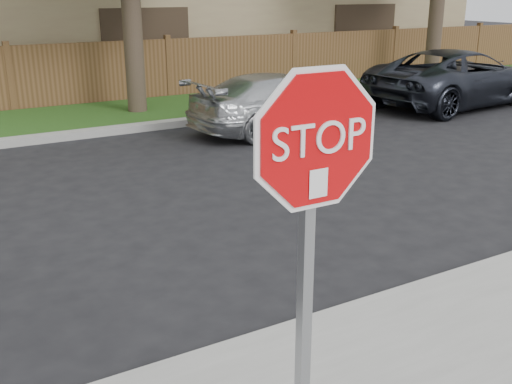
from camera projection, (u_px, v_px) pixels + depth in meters
ground at (242, 345)px, 5.05m from camera, size 90.00×90.00×0.00m
far_curb at (42, 138)px, 11.70m from camera, size 70.00×0.30×0.15m
grass_strip at (27, 124)px, 13.06m from camera, size 70.00×3.00×0.12m
fence at (10, 80)px, 14.14m from camera, size 70.00×0.12×1.60m
stop_sign at (313, 200)px, 3.06m from camera, size 1.01×0.13×2.55m
sedan_right at (283, 102)px, 12.55m from camera, size 4.24×2.00×1.20m
sedan_far_right at (458, 78)px, 15.19m from camera, size 5.32×2.83×1.42m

